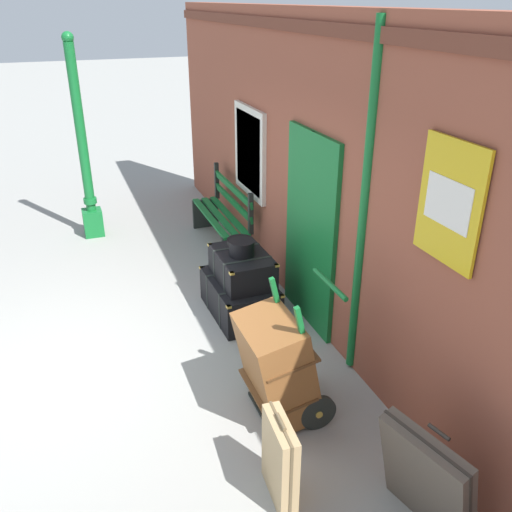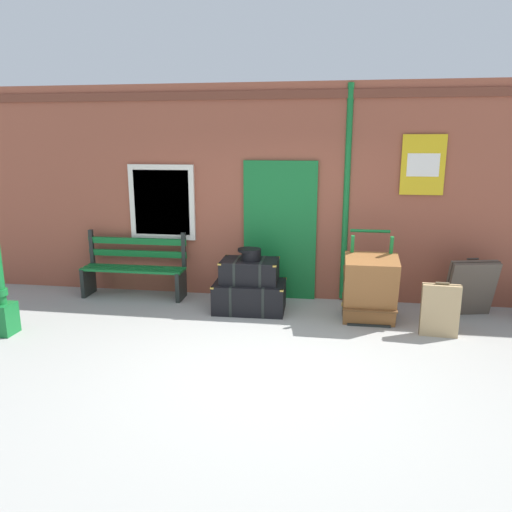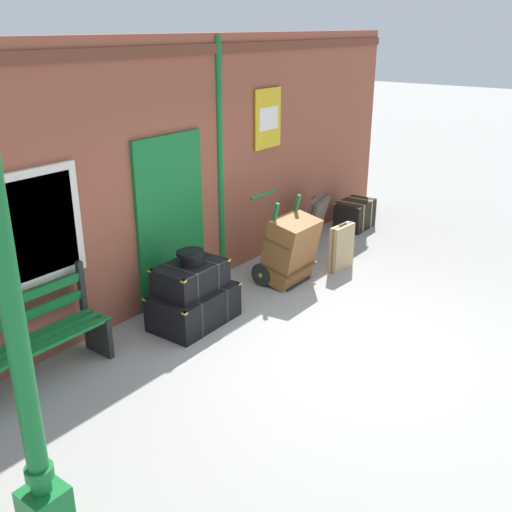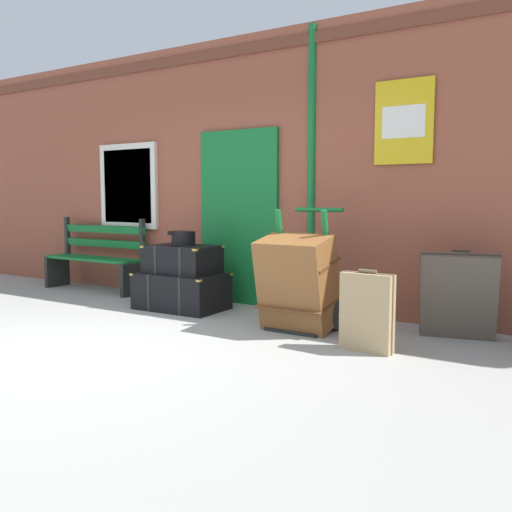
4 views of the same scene
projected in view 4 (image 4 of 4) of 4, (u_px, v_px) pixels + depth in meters
ground_plane at (94, 349)px, 4.79m from camera, size 60.00×60.00×0.00m
brick_facade at (255, 172)px, 6.81m from camera, size 10.40×0.35×3.20m
platform_bench at (96, 259)px, 7.83m from camera, size 1.60×0.43×1.01m
steamer_trunk_base at (181, 291)px, 6.51m from camera, size 1.03×0.67×0.43m
steamer_trunk_middle at (182, 259)px, 6.50m from camera, size 0.82×0.56×0.33m
round_hatbox at (183, 237)px, 6.46m from camera, size 0.33×0.29×0.17m
porters_trolley at (306, 301)px, 5.57m from camera, size 0.71×0.63×1.19m
large_brown_trunk at (297, 283)px, 5.40m from camera, size 0.70×0.61×0.95m
suitcase_umber at (459, 296)px, 5.08m from camera, size 0.72×0.47×0.82m
suitcase_beige at (367, 312)px, 4.70m from camera, size 0.47×0.16×0.70m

